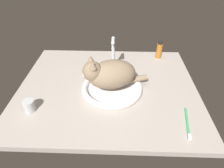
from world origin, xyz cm
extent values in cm
cube|color=#ADA399|center=(0.00, 0.00, 1.50)|extent=(100.25, 83.51, 3.00)
torus|color=white|center=(2.60, -3.36, 4.56)|extent=(33.56, 33.56, 3.11)
cylinder|color=white|center=(2.60, -3.36, 3.30)|extent=(28.89, 28.89, 0.60)
cylinder|color=silver|center=(2.60, 17.22, 4.11)|extent=(4.00, 4.00, 2.21)
cylinder|color=silver|center=(2.60, 17.22, 14.78)|extent=(2.00, 2.00, 19.14)
sphere|color=silver|center=(2.60, 17.22, 24.35)|extent=(2.20, 2.20, 2.20)
cylinder|color=silver|center=(2.60, 14.22, 24.35)|extent=(2.00, 6.01, 2.00)
sphere|color=silver|center=(2.60, 11.22, 24.35)|extent=(2.10, 2.10, 2.10)
cylinder|color=silver|center=(-5.76, 17.22, 3.80)|extent=(3.20, 3.20, 1.60)
cone|color=silver|center=(-5.76, 17.22, 6.84)|extent=(2.88, 2.88, 4.48)
cylinder|color=silver|center=(10.96, 17.22, 3.80)|extent=(3.20, 3.20, 1.60)
cone|color=silver|center=(10.96, 17.22, 6.84)|extent=(2.88, 2.88, 4.48)
ellipsoid|color=#8C755B|center=(2.60, -3.36, 13.50)|extent=(29.35, 23.83, 14.78)
sphere|color=#8C755B|center=(-7.12, -6.36, 17.12)|extent=(10.28, 10.28, 10.28)
cone|color=#8C755B|center=(-6.21, -9.31, 22.64)|extent=(3.90, 3.90, 3.85)
cone|color=#8C755B|center=(-8.03, -3.42, 22.64)|extent=(3.90, 3.90, 3.85)
ellipsoid|color=silver|center=(-10.80, -7.50, 16.09)|extent=(4.22, 5.03, 3.29)
ellipsoid|color=silver|center=(-5.91, -5.99, 12.76)|extent=(9.58, 11.08, 8.13)
cylinder|color=#8C755B|center=(16.53, 0.95, 7.71)|extent=(11.78, 6.41, 3.20)
cylinder|color=#B2661E|center=(33.88, 33.78, 8.14)|extent=(3.92, 3.92, 10.28)
cylinder|color=black|center=(33.88, 33.78, 14.18)|extent=(2.94, 2.94, 1.80)
cylinder|color=#B2B5BA|center=(-36.97, -20.62, 5.48)|extent=(5.49, 5.49, 4.96)
cylinder|color=silver|center=(-36.97, -20.62, 8.46)|extent=(5.59, 5.59, 1.00)
cylinder|color=#3FB266|center=(38.02, -25.37, 3.50)|extent=(3.94, 16.64, 1.00)
cube|color=white|center=(36.32, -34.88, 4.10)|extent=(1.64, 2.77, 1.20)
camera|label=1|loc=(5.47, -86.18, 71.02)|focal=30.77mm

